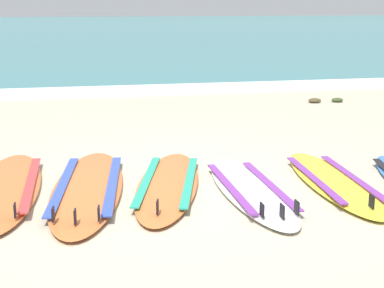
{
  "coord_description": "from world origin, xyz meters",
  "views": [
    {
      "loc": [
        -0.98,
        -5.24,
        1.73
      ],
      "look_at": [
        0.25,
        0.66,
        0.25
      ],
      "focal_mm": 54.13,
      "sensor_mm": 36.0,
      "label": 1
    }
  ],
  "objects": [
    {
      "name": "wave_foam_strip",
      "position": [
        0.0,
        5.98,
        0.06
      ],
      "size": [
        80.0,
        0.76,
        0.11
      ],
      "primitive_type": "cube",
      "color": "white",
      "rests_on": "ground"
    },
    {
      "name": "surfboard_6",
      "position": [
        1.46,
        -0.26,
        0.04
      ],
      "size": [
        0.68,
        2.19,
        0.18
      ],
      "color": "yellow",
      "rests_on": "ground"
    },
    {
      "name": "sea",
      "position": [
        0.0,
        35.6,
        0.05
      ],
      "size": [
        80.0,
        60.0,
        0.1
      ],
      "primitive_type": "cube",
      "color": "teal",
      "rests_on": "ground"
    },
    {
      "name": "surfboard_2",
      "position": [
        -1.63,
        0.18,
        0.04
      ],
      "size": [
        0.65,
        2.46,
        0.18
      ],
      "color": "orange",
      "rests_on": "ground"
    },
    {
      "name": "seaweed_clump_mid_sand",
      "position": [
        3.64,
        4.21,
        0.04
      ],
      "size": [
        0.21,
        0.17,
        0.07
      ],
      "primitive_type": "ellipsoid",
      "color": "#384723",
      "rests_on": "ground"
    },
    {
      "name": "ground_plane",
      "position": [
        0.0,
        0.0,
        0.0
      ],
      "size": [
        80.0,
        80.0,
        0.0
      ],
      "primitive_type": "plane",
      "color": "#B7AD93"
    },
    {
      "name": "surfboard_5",
      "position": [
        0.59,
        -0.34,
        0.04
      ],
      "size": [
        0.54,
        2.14,
        0.18
      ],
      "color": "white",
      "rests_on": "ground"
    },
    {
      "name": "surfboard_3",
      "position": [
        -0.88,
        0.04,
        0.04
      ],
      "size": [
        0.96,
        2.62,
        0.18
      ],
      "color": "orange",
      "rests_on": "ground"
    },
    {
      "name": "surfboard_4",
      "position": [
        -0.12,
        -0.01,
        0.04
      ],
      "size": [
        1.13,
        2.34,
        0.18
      ],
      "color": "orange",
      "rests_on": "ground"
    },
    {
      "name": "seaweed_clump_near_shoreline",
      "position": [
        3.22,
        4.22,
        0.04
      ],
      "size": [
        0.23,
        0.18,
        0.08
      ],
      "primitive_type": "ellipsoid",
      "color": "#4C4228",
      "rests_on": "ground"
    }
  ]
}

